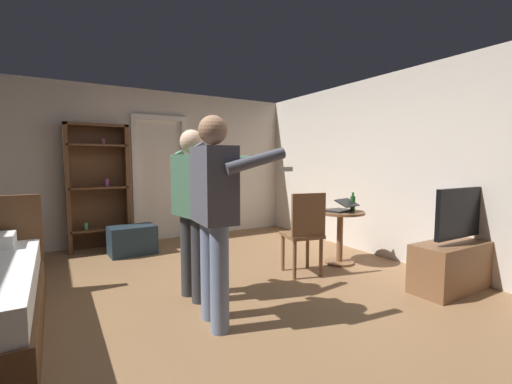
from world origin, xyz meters
TOP-DOWN VIEW (x-y plane):
  - ground_plane at (0.00, 0.00)m, footprint 6.51×6.51m
  - wall_back at (0.00, 3.02)m, footprint 6.02×0.12m
  - wall_right at (2.95, 0.00)m, footprint 0.12×6.16m
  - doorway_frame at (0.49, 2.94)m, footprint 0.93×0.08m
  - bookshelf at (-0.51, 2.80)m, footprint 0.88×0.32m
  - tv_flatscreen at (2.59, -0.96)m, footprint 1.19×0.40m
  - side_table at (2.13, 0.32)m, footprint 0.63×0.63m
  - laptop at (2.11, 0.28)m, footprint 0.38×0.39m
  - bottle_on_table at (2.27, 0.24)m, footprint 0.06×0.06m
  - wooden_chair at (1.43, 0.19)m, footprint 0.50×0.50m
  - person_blue_shirt at (0.03, -0.39)m, footprint 0.68×0.65m
  - person_striped_shirt at (0.07, 0.22)m, footprint 0.76×0.57m
  - suitcase_dark at (-0.14, 2.21)m, footprint 0.66×0.43m
  - suitcase_small at (-1.55, 2.27)m, footprint 0.55×0.38m

SIDE VIEW (x-z plane):
  - ground_plane at x=0.00m, z-range 0.00..0.00m
  - suitcase_small at x=-1.55m, z-range 0.00..0.31m
  - suitcase_dark at x=-0.14m, z-range 0.00..0.42m
  - tv_flatscreen at x=2.59m, z-range -0.23..0.85m
  - side_table at x=2.13m, z-range 0.12..0.82m
  - wooden_chair at x=1.43m, z-range 0.05..1.04m
  - laptop at x=2.11m, z-range 0.67..0.84m
  - bottle_on_table at x=2.27m, z-range 0.68..0.93m
  - person_striped_shirt at x=0.07m, z-range 0.12..1.78m
  - person_blue_shirt at x=0.03m, z-range 0.14..1.86m
  - bookshelf at x=-0.51m, z-range 0.07..1.99m
  - doorway_frame at x=0.49m, z-range 0.16..2.29m
  - wall_back at x=0.00m, z-range 0.00..2.55m
  - wall_right at x=2.95m, z-range 0.00..2.55m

